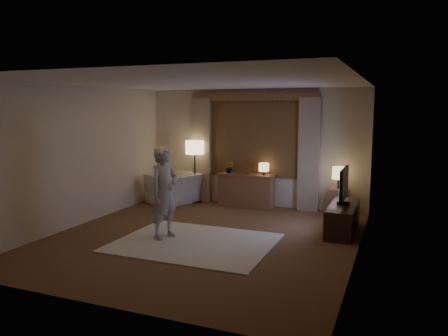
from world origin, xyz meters
The scene contains 13 objects.
room centered at (0.00, 0.50, 1.33)m, with size 5.04×5.54×2.64m.
rug centered at (0.00, -0.32, 0.01)m, with size 2.50×2.00×0.02m, color beige.
sideboard centered at (-0.09, 2.50, 0.35)m, with size 1.20×0.40×0.70m, color brown.
picture_frame centered at (-0.09, 2.50, 0.80)m, with size 0.16×0.02×0.20m, color brown.
plant centered at (-0.49, 2.50, 0.85)m, with size 0.17×0.13×0.30m, color #999999.
table_lamp_sideboard centered at (0.31, 2.50, 0.90)m, with size 0.22×0.22×0.30m.
floor_lamp centered at (-1.35, 2.50, 1.21)m, with size 0.42×0.42×1.44m.
armchair centered at (-1.76, 2.23, 0.34)m, with size 1.06×0.92×0.69m, color beige.
side_table centered at (1.92, 2.45, 0.28)m, with size 0.40×0.40×0.56m, color brown.
table_lamp_side centered at (1.92, 2.45, 0.87)m, with size 0.30×0.30×0.44m.
tv_stand centered at (2.15, 1.23, 0.25)m, with size 0.45×1.40×0.50m, color black.
tv centered at (2.15, 1.23, 0.86)m, with size 0.22×0.90×0.65m.
person centered at (-0.58, -0.26, 0.79)m, with size 0.56×0.37×1.53m, color #ABA69E.
Camera 1 is at (3.02, -6.50, 2.19)m, focal length 35.00 mm.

